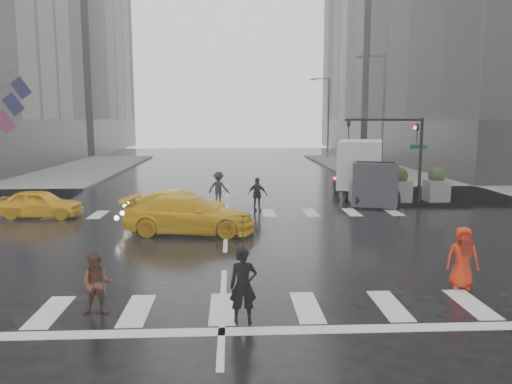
{
  "coord_description": "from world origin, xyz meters",
  "views": [
    {
      "loc": [
        0.22,
        -17.25,
        4.42
      ],
      "look_at": [
        1.19,
        2.0,
        1.61
      ],
      "focal_mm": 35.0,
      "sensor_mm": 36.0,
      "label": 1
    }
  ],
  "objects": [
    {
      "name": "pedestrian_orange",
      "position": [
        6.28,
        -4.85,
        0.83
      ],
      "size": [
        0.91,
        0.7,
        1.65
      ],
      "rotation": [
        0.0,
        0.0,
        -0.24
      ],
      "color": "red",
      "rests_on": "ground"
    },
    {
      "name": "street_lamp_far",
      "position": [
        10.87,
        38.0,
        4.95
      ],
      "size": [
        2.15,
        0.22,
        9.0
      ],
      "color": "#59595B",
      "rests_on": "ground"
    },
    {
      "name": "pedestrian_far_b",
      "position": [
        -0.44,
        8.68,
        0.86
      ],
      "size": [
        1.24,
        0.91,
        1.72
      ],
      "primitive_type": "imported",
      "rotation": [
        0.0,
        0.0,
        2.85
      ],
      "color": "black",
      "rests_on": "ground"
    },
    {
      "name": "road_markings",
      "position": [
        0.0,
        0.0,
        0.01
      ],
      "size": [
        18.0,
        48.0,
        0.01
      ],
      "primitive_type": null,
      "color": "silver",
      "rests_on": "ground"
    },
    {
      "name": "building_nw_far",
      "position": [
        -29.0,
        56.0,
        20.19
      ],
      "size": [
        26.05,
        26.05,
        44.0
      ],
      "color": "#65645E",
      "rests_on": "ground"
    },
    {
      "name": "street_lamp_near",
      "position": [
        10.87,
        18.0,
        4.95
      ],
      "size": [
        2.15,
        0.22,
        9.0
      ],
      "color": "#59595B",
      "rests_on": "ground"
    },
    {
      "name": "taxi_front",
      "position": [
        -8.45,
        5.47,
        0.64
      ],
      "size": [
        3.82,
        1.7,
        1.28
      ],
      "primitive_type": "imported",
      "rotation": [
        0.0,
        0.0,
        1.52
      ],
      "color": "#EFB10C",
      "rests_on": "ground"
    },
    {
      "name": "pedestrian_black",
      "position": [
        0.47,
        -6.8,
        1.61
      ],
      "size": [
        1.01,
        1.03,
        2.43
      ],
      "rotation": [
        0.0,
        0.0,
        0.05
      ],
      "color": "black",
      "rests_on": "ground"
    },
    {
      "name": "traffic_signal_pole",
      "position": [
        9.01,
        8.01,
        3.22
      ],
      "size": [
        4.45,
        0.42,
        4.5
      ],
      "color": "black",
      "rests_on": "ground"
    },
    {
      "name": "taxi_mid",
      "position": [
        -2.06,
        4.33,
        0.66
      ],
      "size": [
        4.25,
        2.61,
        1.32
      ],
      "primitive_type": "imported",
      "rotation": [
        0.0,
        0.0,
        1.25
      ],
      "color": "#EFB10C",
      "rests_on": "ground"
    },
    {
      "name": "sidewalk_ne",
      "position": [
        19.5,
        17.5,
        0.07
      ],
      "size": [
        35.0,
        35.0,
        0.15
      ],
      "primitive_type": "cube",
      "color": "slate",
      "rests_on": "ground"
    },
    {
      "name": "ground",
      "position": [
        0.0,
        0.0,
        0.0
      ],
      "size": [
        120.0,
        120.0,
        0.0
      ],
      "primitive_type": "plane",
      "color": "black",
      "rests_on": "ground"
    },
    {
      "name": "pedestrian_brown",
      "position": [
        -2.85,
        -6.16,
        0.71
      ],
      "size": [
        0.69,
        0.54,
        1.43
      ],
      "primitive_type": "imported",
      "rotation": [
        0.0,
        0.0,
        -0.0
      ],
      "color": "#4D2A1B",
      "rests_on": "ground"
    },
    {
      "name": "box_truck",
      "position": [
        7.5,
        9.62,
        1.73
      ],
      "size": [
        2.28,
        6.09,
        3.23
      ],
      "rotation": [
        0.0,
        0.0,
        -0.29
      ],
      "color": "white",
      "rests_on": "ground"
    },
    {
      "name": "planter_mid",
      "position": [
        9.0,
        8.2,
        0.98
      ],
      "size": [
        1.1,
        1.1,
        1.8
      ],
      "color": "slate",
      "rests_on": "ground"
    },
    {
      "name": "flag_cluster",
      "position": [
        -15.08,
        18.5,
        5.64
      ],
      "size": [
        2.87,
        3.06,
        4.69
      ],
      "color": "#59595B",
      "rests_on": "ground"
    },
    {
      "name": "building_ne_far",
      "position": [
        29.0,
        56.0,
        16.27
      ],
      "size": [
        26.05,
        26.05,
        36.0
      ],
      "color": "gray",
      "rests_on": "ground"
    },
    {
      "name": "pedestrian_far_a",
      "position": [
        1.5,
        6.57,
        0.82
      ],
      "size": [
        1.11,
        0.9,
        1.64
      ],
      "primitive_type": "imported",
      "rotation": [
        0.0,
        0.0,
        2.76
      ],
      "color": "black",
      "rests_on": "ground"
    },
    {
      "name": "taxi_rear",
      "position": [
        -1.41,
        2.0,
        0.74
      ],
      "size": [
        4.74,
        2.68,
        1.48
      ],
      "primitive_type": "imported",
      "rotation": [
        0.0,
        0.0,
        1.43
      ],
      "color": "#EFB10C",
      "rests_on": "ground"
    },
    {
      "name": "planter_east",
      "position": [
        11.0,
        8.2,
        0.98
      ],
      "size": [
        1.1,
        1.1,
        1.8
      ],
      "color": "slate",
      "rests_on": "ground"
    },
    {
      "name": "planter_west",
      "position": [
        7.0,
        8.2,
        0.98
      ],
      "size": [
        1.1,
        1.1,
        1.8
      ],
      "color": "slate",
      "rests_on": "ground"
    }
  ]
}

